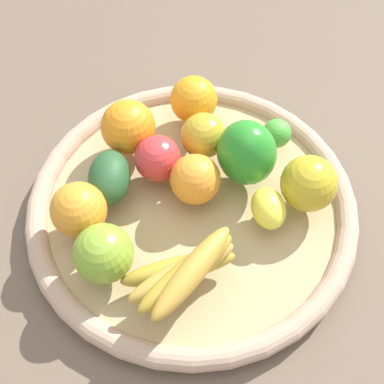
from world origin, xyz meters
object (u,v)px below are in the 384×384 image
Objects in this scene: apple_3 at (158,158)px; lemon_0 at (268,208)px; lime_0 at (277,133)px; avocado at (109,178)px; apple_1 at (309,184)px; apple_2 at (103,254)px; orange_3 at (128,127)px; orange_0 at (195,179)px; apple_0 at (203,136)px; bell_pepper at (247,153)px; orange_2 at (194,100)px; banana_bunch at (185,271)px; orange_1 at (79,210)px.

apple_3 is 1.07× the size of lemon_0.
lime_0 is at bearing -167.42° from lemon_0.
apple_1 reaches higher than avocado.
apple_2 is at bearing 0.63° from apple_3.
orange_0 is at bearing 69.78° from orange_3.
avocado is at bearing -38.77° from apple_0.
bell_pepper is 1.37× the size of orange_2.
banana_bunch is 2.32× the size of apple_3.
bell_pepper is (-0.21, 0.12, 0.01)m from apple_2.
lime_0 is 0.14m from lemon_0.
apple_1 is at bearing 134.02° from apple_2.
orange_3 reaches higher than lemon_0.
orange_1 reaches higher than banana_bunch.
bell_pepper reaches higher than banana_bunch.
orange_2 reaches higher than lime_0.
banana_bunch is 2.06× the size of orange_1.
orange_2 is at bearing -156.84° from orange_0.
apple_0 is 0.17m from apple_1.
orange_2 reaches higher than avocado.
orange_2 is at bearing 179.34° from apple_2.
bell_pepper is (-0.01, -0.09, 0.01)m from apple_1.
avocado is 0.20m from bell_pepper.
banana_bunch is 1.98× the size of apple_1.
bell_pepper is at bearing 138.36° from orange_0.
apple_3 is 0.13m from bell_pepper.
banana_bunch is 2.48× the size of lemon_0.
avocado is 0.26m from lime_0.
apple_2 is 0.13m from avocado.
lime_0 is (-0.09, 0.20, -0.02)m from orange_3.
orange_2 reaches higher than lemon_0.
apple_3 is at bearing 154.07° from orange_1.
banana_bunch is at bearing 42.51° from orange_3.
banana_bunch is at bearing 16.91° from orange_0.
apple_2 reaches higher than orange_1.
apple_0 is at bearing 150.71° from orange_1.
orange_3 is at bearing -100.93° from lemon_0.
orange_2 is (-0.09, -0.21, -0.00)m from apple_1.
apple_3 is 0.14m from orange_1.
apple_2 is at bearing -47.72° from lemon_0.
lime_0 is 0.16m from orange_0.
lemon_0 is at bearing 79.07° from orange_3.
avocado is (-0.10, -0.16, -0.01)m from banana_bunch.
orange_2 is at bearing -91.60° from lime_0.
orange_1 reaches higher than avocado.
orange_1 is (-0.05, -0.06, -0.00)m from apple_2.
orange_2 reaches higher than orange_0.
apple_1 reaches higher than lime_0.
bell_pepper is at bearing -137.23° from lemon_0.
apple_3 is 0.17m from lemon_0.
bell_pepper reaches higher than orange_0.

